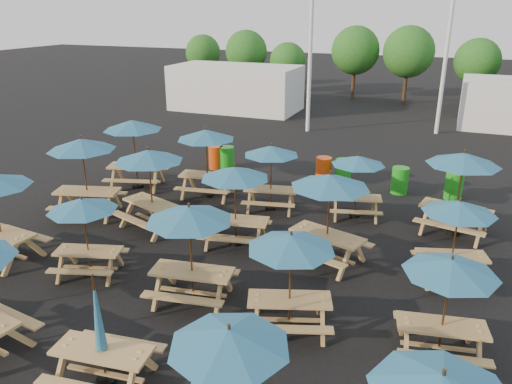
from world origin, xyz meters
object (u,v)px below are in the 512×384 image
at_px(picnic_unit_17, 450,273).
at_px(waste_bin_4, 400,180).
at_px(picnic_unit_11, 271,155).
at_px(waste_bin_1, 227,158).
at_px(picnic_unit_9, 189,221).
at_px(waste_bin_3, 343,172).
at_px(picnic_unit_15, 358,165).
at_px(waste_bin_5, 454,186).
at_px(picnic_unit_10, 235,178).
at_px(picnic_unit_2, 82,150).
at_px(picnic_unit_12, 229,346).
at_px(picnic_unit_13, 291,249).
at_px(waste_bin_2, 324,170).
at_px(picnic_unit_19, 463,165).
at_px(picnic_unit_5, 83,210).
at_px(waste_bin_0, 216,157).
at_px(picnic_unit_8, 101,341).
at_px(picnic_unit_14, 330,187).
at_px(picnic_unit_3, 133,130).
at_px(picnic_unit_18, 459,213).
at_px(picnic_unit_7, 206,139).
at_px(picnic_unit_6, 149,161).

bearing_deg(picnic_unit_17, waste_bin_4, 90.87).
distance_m(picnic_unit_11, waste_bin_1, 4.84).
height_order(picnic_unit_9, waste_bin_3, picnic_unit_9).
xyz_separation_m(picnic_unit_15, waste_bin_5, (2.88, 2.83, -1.27)).
height_order(picnic_unit_10, waste_bin_4, picnic_unit_10).
bearing_deg(picnic_unit_2, picnic_unit_12, -55.75).
xyz_separation_m(picnic_unit_10, picnic_unit_13, (2.64, -3.20, -0.11)).
distance_m(picnic_unit_9, waste_bin_2, 9.34).
relative_size(picnic_unit_15, picnic_unit_17, 0.97).
bearing_deg(picnic_unit_19, waste_bin_3, 153.37).
xyz_separation_m(picnic_unit_5, waste_bin_0, (-0.91, 9.05, -1.28)).
bearing_deg(waste_bin_3, picnic_unit_5, -115.70).
relative_size(picnic_unit_11, waste_bin_4, 2.29).
xyz_separation_m(picnic_unit_2, picnic_unit_13, (7.90, -3.38, -0.31)).
distance_m(picnic_unit_8, picnic_unit_14, 6.53).
relative_size(picnic_unit_11, picnic_unit_19, 0.87).
height_order(picnic_unit_2, waste_bin_4, picnic_unit_2).
distance_m(picnic_unit_3, picnic_unit_17, 12.45).
bearing_deg(waste_bin_2, picnic_unit_15, -58.69).
xyz_separation_m(picnic_unit_10, picnic_unit_15, (2.74, 3.21, -0.23)).
distance_m(picnic_unit_12, picnic_unit_13, 3.19).
height_order(waste_bin_0, waste_bin_4, same).
relative_size(picnic_unit_14, waste_bin_5, 2.63).
height_order(picnic_unit_5, picnic_unit_18, picnic_unit_18).
bearing_deg(picnic_unit_11, waste_bin_3, 52.09).
xyz_separation_m(picnic_unit_7, waste_bin_0, (-1.15, 3.02, -1.61)).
bearing_deg(waste_bin_3, picnic_unit_6, -126.18).
relative_size(picnic_unit_9, waste_bin_5, 2.45).
height_order(picnic_unit_8, waste_bin_0, picnic_unit_8).
distance_m(waste_bin_1, waste_bin_2, 4.08).
distance_m(picnic_unit_8, picnic_unit_15, 9.60).
bearing_deg(picnic_unit_3, picnic_unit_8, -75.25).
relative_size(waste_bin_2, waste_bin_4, 1.00).
xyz_separation_m(picnic_unit_10, waste_bin_2, (0.94, 6.18, -1.51)).
distance_m(picnic_unit_9, waste_bin_3, 9.45).
height_order(picnic_unit_15, waste_bin_3, picnic_unit_15).
distance_m(picnic_unit_10, waste_bin_0, 7.27).
bearing_deg(waste_bin_1, waste_bin_2, -0.09).
bearing_deg(waste_bin_5, picnic_unit_11, -149.97).
distance_m(picnic_unit_11, picnic_unit_14, 3.91).
height_order(picnic_unit_14, picnic_unit_19, picnic_unit_19).
height_order(picnic_unit_18, waste_bin_1, picnic_unit_18).
xyz_separation_m(picnic_unit_9, waste_bin_3, (1.42, 9.22, -1.53)).
xyz_separation_m(picnic_unit_5, picnic_unit_11, (2.73, 5.73, 0.12)).
bearing_deg(picnic_unit_5, picnic_unit_2, 112.76).
xyz_separation_m(picnic_unit_18, waste_bin_3, (-4.01, 6.07, -1.33)).
relative_size(picnic_unit_5, picnic_unit_17, 0.99).
height_order(picnic_unit_5, picnic_unit_7, picnic_unit_7).
distance_m(picnic_unit_5, waste_bin_4, 11.09).
relative_size(picnic_unit_8, picnic_unit_17, 1.05).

